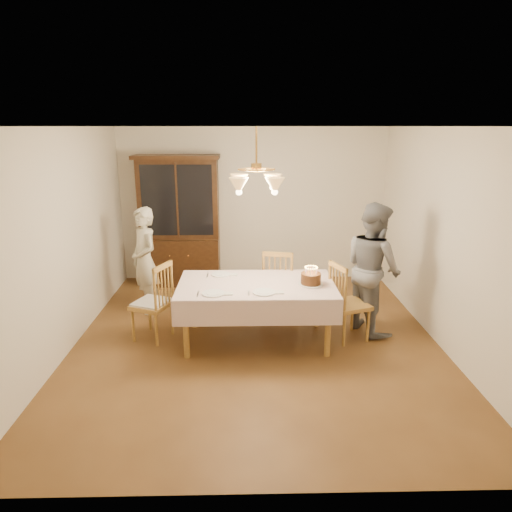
{
  "coord_description": "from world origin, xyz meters",
  "views": [
    {
      "loc": [
        -0.12,
        -5.24,
        2.6
      ],
      "look_at": [
        0.0,
        0.2,
        1.05
      ],
      "focal_mm": 32.0,
      "sensor_mm": 36.0,
      "label": 1
    }
  ],
  "objects_px": {
    "dining_table": "(256,289)",
    "birthday_cake": "(311,279)",
    "china_hutch": "(180,223)",
    "elderly_woman": "(145,261)",
    "chair_far_side": "(279,287)"
  },
  "relations": [
    {
      "from": "china_hutch",
      "to": "chair_far_side",
      "type": "distance_m",
      "value": 2.27
    },
    {
      "from": "elderly_woman",
      "to": "birthday_cake",
      "type": "bearing_deg",
      "value": 28.91
    },
    {
      "from": "dining_table",
      "to": "chair_far_side",
      "type": "bearing_deg",
      "value": 65.47
    },
    {
      "from": "dining_table",
      "to": "elderly_woman",
      "type": "distance_m",
      "value": 1.86
    },
    {
      "from": "birthday_cake",
      "to": "china_hutch",
      "type": "bearing_deg",
      "value": 129.21
    },
    {
      "from": "china_hutch",
      "to": "elderly_woman",
      "type": "bearing_deg",
      "value": -105.0
    },
    {
      "from": "dining_table",
      "to": "birthday_cake",
      "type": "xyz_separation_m",
      "value": [
        0.66,
        -0.06,
        0.15
      ]
    },
    {
      "from": "elderly_woman",
      "to": "chair_far_side",
      "type": "bearing_deg",
      "value": 46.02
    },
    {
      "from": "china_hutch",
      "to": "elderly_woman",
      "type": "height_order",
      "value": "china_hutch"
    },
    {
      "from": "china_hutch",
      "to": "chair_far_side",
      "type": "bearing_deg",
      "value": -44.45
    },
    {
      "from": "chair_far_side",
      "to": "china_hutch",
      "type": "bearing_deg",
      "value": 135.55
    },
    {
      "from": "china_hutch",
      "to": "dining_table",
      "type": "bearing_deg",
      "value": -61.4
    },
    {
      "from": "dining_table",
      "to": "birthday_cake",
      "type": "relative_size",
      "value": 6.33
    },
    {
      "from": "dining_table",
      "to": "elderly_woman",
      "type": "height_order",
      "value": "elderly_woman"
    },
    {
      "from": "china_hutch",
      "to": "birthday_cake",
      "type": "xyz_separation_m",
      "value": [
        1.88,
        -2.31,
        -0.21
      ]
    }
  ]
}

